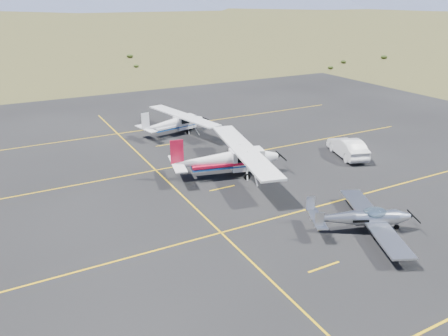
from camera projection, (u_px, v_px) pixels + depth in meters
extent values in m
plane|color=#383D1C|center=(324.00, 224.00, 26.28)|extent=(1600.00, 1600.00, 0.00)
cube|color=black|center=(261.00, 183.00, 32.01)|extent=(72.00, 72.00, 0.02)
cube|color=silver|center=(373.00, 220.00, 25.30)|extent=(4.59, 8.01, 0.11)
ellipsoid|color=#99BFD8|center=(374.00, 213.00, 25.13)|extent=(1.71, 1.40, 0.75)
cube|color=silver|center=(317.00, 218.00, 24.99)|extent=(1.71, 2.75, 0.05)
cube|color=silver|center=(320.00, 220.00, 23.91)|extent=(0.48, 0.26, 0.91)
cube|color=silver|center=(310.00, 204.00, 25.76)|extent=(0.48, 0.26, 0.91)
cylinder|color=black|center=(396.00, 227.00, 25.58)|extent=(0.32, 0.20, 0.31)
cylinder|color=black|center=(377.00, 237.00, 24.45)|extent=(0.37, 0.24, 0.36)
cylinder|color=black|center=(363.00, 219.00, 26.48)|extent=(0.37, 0.24, 0.36)
cube|color=white|center=(247.00, 159.00, 33.22)|extent=(2.72, 1.82, 1.53)
cube|color=white|center=(244.00, 150.00, 32.87)|extent=(4.46, 12.53, 0.16)
cube|color=black|center=(247.00, 155.00, 33.11)|extent=(2.06, 1.71, 0.62)
cube|color=red|center=(228.00, 162.00, 32.90)|extent=(5.81, 2.54, 0.20)
cube|color=red|center=(177.00, 152.00, 31.51)|extent=(0.96, 0.29, 1.81)
cube|color=white|center=(177.00, 164.00, 31.84)|extent=(1.63, 3.72, 0.07)
cylinder|color=black|center=(264.00, 169.00, 33.95)|extent=(0.42, 0.20, 0.41)
cylinder|color=black|center=(247.00, 177.00, 32.42)|extent=(0.52, 0.25, 0.50)
cylinder|color=black|center=(238.00, 165.00, 34.55)|extent=(0.52, 0.25, 0.50)
cube|color=white|center=(185.00, 122.00, 43.69)|extent=(2.25, 1.48, 1.27)
cube|color=white|center=(183.00, 116.00, 43.33)|extent=(3.53, 10.47, 0.13)
cube|color=black|center=(185.00, 119.00, 43.59)|extent=(1.71, 1.41, 0.52)
cube|color=white|center=(175.00, 125.00, 42.99)|extent=(4.85, 2.03, 0.17)
cube|color=white|center=(145.00, 121.00, 40.71)|extent=(0.80, 0.23, 1.51)
cube|color=white|center=(146.00, 129.00, 40.99)|extent=(1.30, 3.10, 0.06)
cylinder|color=black|center=(195.00, 128.00, 44.72)|extent=(0.35, 0.16, 0.34)
cylinder|color=black|center=(188.00, 132.00, 43.10)|extent=(0.43, 0.20, 0.42)
cylinder|color=black|center=(177.00, 128.00, 44.51)|extent=(0.43, 0.20, 0.42)
imported|color=silver|center=(348.00, 147.00, 36.95)|extent=(3.08, 5.16, 1.61)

